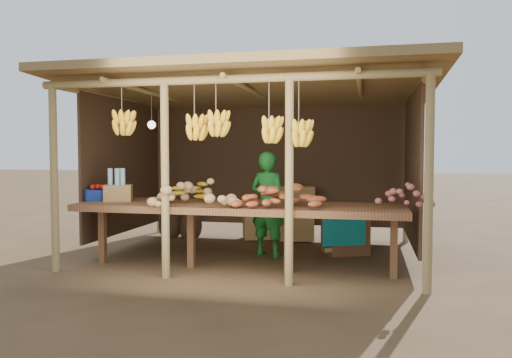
# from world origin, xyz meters

# --- Properties ---
(ground) EXTENTS (60.00, 60.00, 0.00)m
(ground) POSITION_xyz_m (0.00, 0.00, 0.00)
(ground) COLOR brown
(ground) RESTS_ON ground
(stall_structure) EXTENTS (4.70, 3.50, 2.43)m
(stall_structure) POSITION_xyz_m (-0.04, -0.07, 1.91)
(stall_structure) COLOR #97804E
(stall_structure) RESTS_ON ground
(counter) EXTENTS (3.90, 1.05, 0.80)m
(counter) POSITION_xyz_m (0.00, -0.95, 0.74)
(counter) COLOR brown
(counter) RESTS_ON ground
(potato_heap) EXTENTS (1.18, 0.93, 0.37)m
(potato_heap) POSITION_xyz_m (-0.41, -1.23, 0.98)
(potato_heap) COLOR #A88356
(potato_heap) RESTS_ON counter
(sweet_potato_heap) EXTENTS (1.11, 0.79, 0.36)m
(sweet_potato_heap) POSITION_xyz_m (0.58, -1.14, 0.98)
(sweet_potato_heap) COLOR #A74F2A
(sweet_potato_heap) RESTS_ON counter
(onion_heap) EXTENTS (0.77, 0.49, 0.35)m
(onion_heap) POSITION_xyz_m (1.90, -1.06, 0.98)
(onion_heap) COLOR #B95B5A
(onion_heap) RESTS_ON counter
(banana_pile) EXTENTS (0.70, 0.53, 0.35)m
(banana_pile) POSITION_xyz_m (-0.73, -0.50, 0.97)
(banana_pile) COLOR yellow
(banana_pile) RESTS_ON counter
(tomato_basin) EXTENTS (0.39, 0.39, 0.21)m
(tomato_basin) POSITION_xyz_m (-1.90, -0.82, 0.88)
(tomato_basin) COLOR navy
(tomato_basin) RESTS_ON counter
(bottle_box) EXTENTS (0.40, 0.36, 0.42)m
(bottle_box) POSITION_xyz_m (-1.56, -0.97, 0.96)
(bottle_box) COLOR #9F7C47
(bottle_box) RESTS_ON counter
(vendor) EXTENTS (0.60, 0.49, 1.43)m
(vendor) POSITION_xyz_m (0.18, -0.04, 0.71)
(vendor) COLOR #197326
(vendor) RESTS_ON ground
(tarp_crate) EXTENTS (0.78, 0.74, 0.73)m
(tarp_crate) POSITION_xyz_m (1.20, 0.35, 0.30)
(tarp_crate) COLOR brown
(tarp_crate) RESTS_ON ground
(carton_stack) EXTENTS (1.22, 0.55, 0.86)m
(carton_stack) POSITION_xyz_m (0.19, 1.20, 0.38)
(carton_stack) COLOR #9F7C47
(carton_stack) RESTS_ON ground
(burlap_sacks) EXTENTS (0.75, 0.39, 0.53)m
(burlap_sacks) POSITION_xyz_m (-1.57, 1.14, 0.23)
(burlap_sacks) COLOR #473121
(burlap_sacks) RESTS_ON ground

